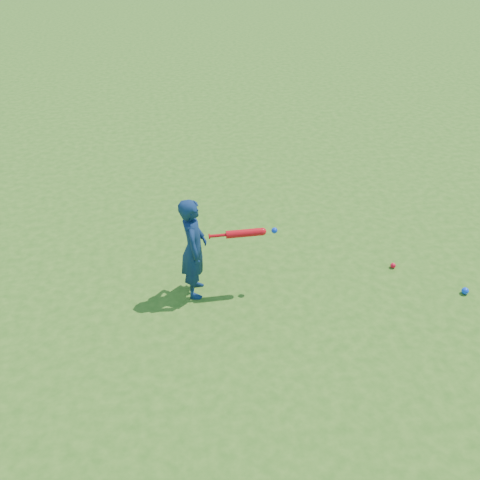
{
  "coord_description": "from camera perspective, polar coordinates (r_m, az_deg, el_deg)",
  "views": [
    {
      "loc": [
        -0.33,
        -4.66,
        3.82
      ],
      "look_at": [
        0.41,
        0.04,
        0.64
      ],
      "focal_mm": 40.0,
      "sensor_mm": 36.0,
      "label": 1
    }
  ],
  "objects": [
    {
      "name": "bat_swing",
      "position": [
        5.63,
        0.8,
        0.76
      ],
      "size": [
        0.74,
        0.09,
        0.08
      ],
      "rotation": [
        0.0,
        0.0,
        0.01
      ],
      "color": "red",
      "rests_on": "ground"
    },
    {
      "name": "ground",
      "position": [
        6.03,
        -3.81,
        -5.61
      ],
      "size": [
        80.0,
        80.0,
        0.0
      ],
      "primitive_type": "plane",
      "color": "#316217",
      "rests_on": "ground"
    },
    {
      "name": "child",
      "position": [
        5.7,
        -4.96,
        -0.88
      ],
      "size": [
        0.33,
        0.46,
        1.18
      ],
      "primitive_type": "imported",
      "rotation": [
        0.0,
        0.0,
        1.46
      ],
      "color": "#10254B",
      "rests_on": "ground"
    },
    {
      "name": "ground_ball_blue",
      "position": [
        6.48,
        22.88,
        -5.02
      ],
      "size": [
        0.08,
        0.08,
        0.08
      ],
      "primitive_type": "sphere",
      "color": "blue",
      "rests_on": "ground"
    },
    {
      "name": "ground_ball_red",
      "position": [
        6.62,
        16.01,
        -2.62
      ],
      "size": [
        0.06,
        0.06,
        0.06
      ],
      "primitive_type": "sphere",
      "color": "red",
      "rests_on": "ground"
    }
  ]
}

